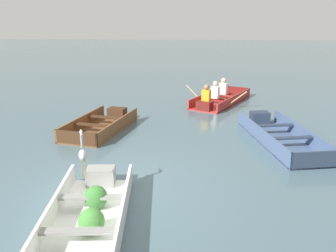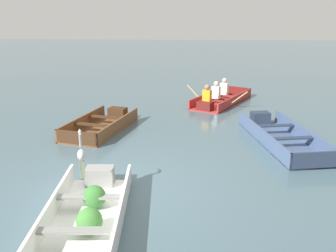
{
  "view_description": "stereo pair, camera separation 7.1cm",
  "coord_description": "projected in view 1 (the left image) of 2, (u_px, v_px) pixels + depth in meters",
  "views": [
    {
      "loc": [
        1.38,
        -6.34,
        3.25
      ],
      "look_at": [
        0.82,
        3.12,
        0.35
      ],
      "focal_mm": 40.0,
      "sensor_mm": 36.0,
      "label": 1
    },
    {
      "loc": [
        1.45,
        -6.34,
        3.25
      ],
      "look_at": [
        0.82,
        3.12,
        0.35
      ],
      "focal_mm": 40.0,
      "sensor_mm": 36.0,
      "label": 2
    }
  ],
  "objects": [
    {
      "name": "ground_plane",
      "position": [
        115.0,
        191.0,
        7.09
      ],
      "size": [
        80.0,
        80.0,
        0.0
      ],
      "primitive_type": "plane",
      "color": "#47606B"
    },
    {
      "name": "dinghy_white_foreground",
      "position": [
        89.0,
        214.0,
        5.97
      ],
      "size": [
        1.42,
        3.45,
        0.44
      ],
      "color": "white",
      "rests_on": "ground"
    },
    {
      "name": "skiff_wooden_brown_near_moored",
      "position": [
        102.0,
        125.0,
        10.79
      ],
      "size": [
        1.79,
        2.92,
        0.37
      ],
      "color": "brown",
      "rests_on": "ground"
    },
    {
      "name": "skiff_slate_blue_mid_moored",
      "position": [
        279.0,
        135.0,
        9.84
      ],
      "size": [
        1.83,
        3.69,
        0.4
      ],
      "color": "#475B7F",
      "rests_on": "ground"
    },
    {
      "name": "heron_on_dinghy",
      "position": [
        82.0,
        153.0,
        6.47
      ],
      "size": [
        0.23,
        0.45,
        0.84
      ],
      "color": "olive",
      "rests_on": "dinghy_white_foreground"
    },
    {
      "name": "rowboat_red_with_crew",
      "position": [
        219.0,
        99.0,
        13.72
      ],
      "size": [
        2.55,
        3.35,
        0.9
      ],
      "color": "#AD2D28",
      "rests_on": "ground"
    }
  ]
}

